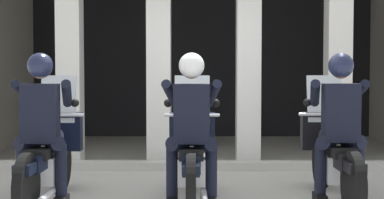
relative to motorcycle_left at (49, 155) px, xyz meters
The scene contains 9 objects.
ground_plane 3.59m from the motorcycle_left, 64.38° to the left, with size 80.00×80.00×0.00m, color #A8A59E.
station_building 5.02m from the motorcycle_left, 69.20° to the left, with size 7.73×4.30×3.41m.
kerb_strip 2.59m from the motorcycle_left, 48.47° to the left, with size 7.23×0.24×0.12m, color #B7B5AD.
motorcycle_left is the anchor object (origin of this frame).
police_officer_left 0.52m from the motorcycle_left, 90.26° to the right, with size 0.63×0.61×1.58m.
motorcycle_center 1.54m from the motorcycle_left, ahead, with size 0.62×2.04×1.35m.
police_officer_center 1.63m from the motorcycle_left, 11.18° to the right, with size 0.63×0.61×1.58m.
motorcycle_right 3.08m from the motorcycle_left, ahead, with size 0.62×2.04×1.35m.
police_officer_right 3.11m from the motorcycle_left, ahead, with size 0.63×0.61×1.58m.
Camera 1 is at (0.05, -6.29, 1.41)m, focal length 53.51 mm.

